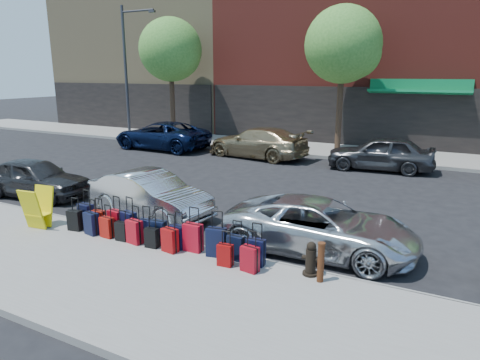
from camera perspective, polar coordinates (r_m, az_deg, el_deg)
The scene contains 38 objects.
ground at distance 14.57m, azimuth 1.13°, elevation -2.52°, with size 120.00×120.00×0.00m, color black.
sidewalk_near at distance 9.55m, azimuth -16.85°, elevation -11.96°, with size 60.00×4.00×0.15m, color gray.
sidewalk_far at distance 23.71m, azimuth 11.94°, elevation 3.87°, with size 60.00×4.00×0.15m, color gray.
curb_near at distance 10.93m, azimuth -9.45°, elevation -8.10°, with size 60.00×0.08×0.15m, color gray.
curb_far at distance 21.80m, azimuth 10.49°, elevation 3.06°, with size 60.00×0.08×0.15m, color gray.
building_left at distance 37.90m, azimuth -9.09°, elevation 19.75°, with size 15.00×12.12×16.00m.
tree_left at distance 27.26m, azimuth -9.00°, elevation 16.58°, with size 3.80×3.80×7.27m.
tree_center at distance 22.73m, azimuth 13.91°, elevation 16.87°, with size 3.80×3.80×7.27m.
streetlight at distance 28.54m, azimuth -14.73°, elevation 14.67°, with size 2.59×0.18×8.00m.
suitcase_front_0 at distance 12.17m, azimuth -19.84°, elevation -4.46°, with size 0.44×0.27×1.02m.
suitcase_front_1 at distance 11.81m, azimuth -18.34°, elevation -5.14°, with size 0.38×0.23×0.87m.
suitcase_front_2 at distance 11.51m, azimuth -16.23°, elevation -5.33°, with size 0.42×0.27×0.97m.
suitcase_front_3 at distance 11.21m, azimuth -14.65°, elevation -5.67°, with size 0.45×0.30×1.01m.
suitcase_front_4 at distance 10.82m, azimuth -12.45°, elevation -6.51°, with size 0.37×0.21×0.87m.
suitcase_front_5 at distance 10.55m, azimuth -10.84°, elevation -6.85°, with size 0.41×0.25×0.93m.
suitcase_front_6 at distance 10.23m, azimuth -8.30°, elevation -7.50°, with size 0.39×0.25×0.89m.
suitcase_front_7 at distance 10.02m, azimuth -6.28°, elevation -7.62°, with size 0.44×0.25×1.05m.
suitcase_front_8 at distance 9.71m, azimuth -3.17°, elevation -8.26°, with size 0.48×0.32×1.05m.
suitcase_front_9 at distance 9.52m, azimuth -0.56°, elevation -9.01°, with size 0.38×0.22×0.90m.
suitcase_front_10 at distance 9.29m, azimuth 2.11°, elevation -9.57°, with size 0.39×0.22×0.94m.
suitcase_back_0 at distance 12.04m, azimuth -21.14°, elevation -5.02°, with size 0.39×0.26×0.87m.
suitcase_back_1 at distance 11.59m, azimuth -19.20°, elevation -5.49°, with size 0.43×0.30×0.93m.
suitcase_back_2 at distance 11.28m, azimuth -17.30°, elevation -6.03°, with size 0.37×0.23×0.84m.
suitcase_back_3 at distance 10.97m, azimuth -15.46°, elevation -6.60°, with size 0.33×0.20×0.77m.
suitcase_back_4 at distance 10.71m, azimuth -13.89°, elevation -6.71°, with size 0.42×0.29×0.94m.
suitcase_back_5 at distance 10.39m, azimuth -11.68°, elevation -7.55°, with size 0.33×0.21×0.77m.
suitcase_back_6 at distance 10.07m, azimuth -9.33°, elevation -7.91°, with size 0.41×0.27×0.90m.
suitcase_back_9 at distance 9.27m, azimuth -1.99°, elevation -9.96°, with size 0.34×0.21×0.78m.
suitcase_back_10 at distance 9.02m, azimuth 1.32°, elevation -10.47°, with size 0.40×0.27×0.88m.
fire_hydrant at distance 8.96m, azimuth 9.42°, elevation -10.42°, with size 0.36×0.32×0.72m.
bollard at distance 8.68m, azimuth 10.73°, elevation -10.65°, with size 0.15×0.15×0.82m.
display_rack at distance 12.55m, azimuth -25.37°, elevation -3.42°, with size 0.68×0.73×1.08m.
car_near_0 at distance 16.25m, azimuth -25.64°, elevation 0.27°, with size 1.59×3.94×1.34m, color #2F2E31.
car_near_1 at distance 12.94m, azimuth -11.92°, elevation -1.92°, with size 1.41×4.04×1.33m, color silver.
car_near_2 at distance 10.38m, azimuth 10.69°, elevation -6.08°, with size 2.10×4.56×1.27m, color silver.
car_far_0 at distance 24.38m, azimuth -10.41°, elevation 5.88°, with size 2.55×5.54×1.54m, color #0C1636.
car_far_1 at distance 21.56m, azimuth 2.34°, elevation 5.02°, with size 2.13×5.25×1.52m, color #9A845E.
car_far_2 at distance 19.65m, azimuth 18.22°, elevation 3.43°, with size 1.80×4.48×1.53m, color #38373A.
Camera 1 is at (6.17, -12.52, 4.18)m, focal length 32.00 mm.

